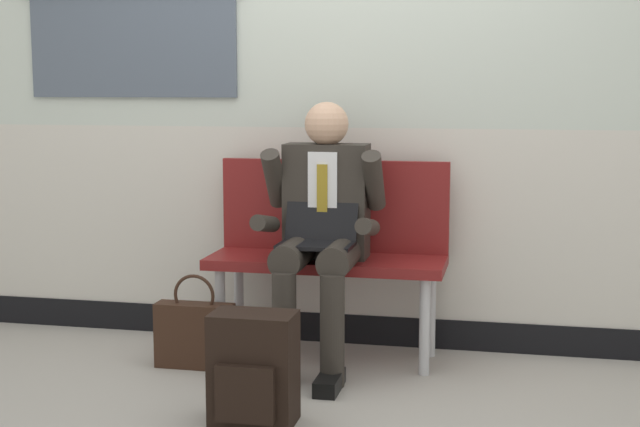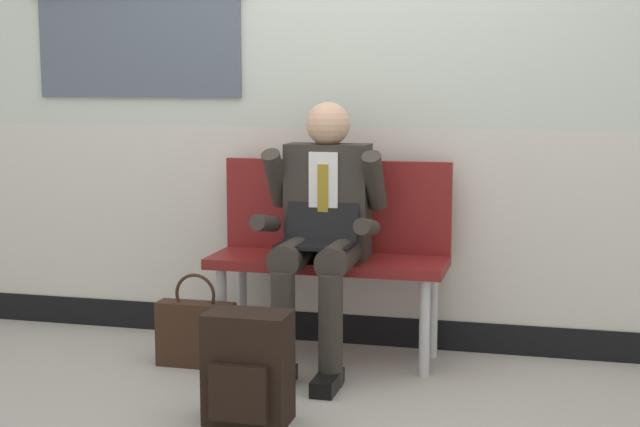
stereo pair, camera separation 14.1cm
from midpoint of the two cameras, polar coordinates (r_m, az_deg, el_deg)
name	(u,v)px [view 2 (the right image)]	position (r m, az deg, el deg)	size (l,w,h in m)	color
ground_plane	(316,379)	(4.23, 0.69, -10.36)	(18.00, 18.00, 0.00)	#9E9991
station_wall	(346,78)	(4.67, 2.51, 8.52)	(6.63, 0.17, 2.76)	beige
bench_with_person	(332,243)	(4.47, 1.64, -1.84)	(1.15, 0.42, 0.97)	maroon
person_seated	(322,227)	(4.26, 1.04, -0.84)	(0.57, 0.70, 1.26)	#2D2823
backpack	(248,369)	(3.65, -3.45, -9.73)	(0.33, 0.24, 0.45)	black
handbag	(196,332)	(4.40, -6.89, -7.43)	(0.37, 0.11, 0.45)	#331E14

